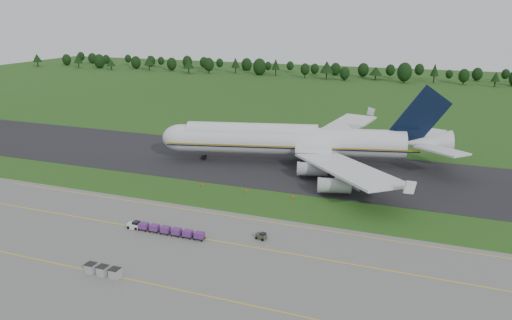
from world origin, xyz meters
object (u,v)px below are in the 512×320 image
at_px(aircraft, 296,140).
at_px(utility_cart, 261,237).
at_px(uld_row, 103,271).
at_px(edge_markers, 246,191).
at_px(baggage_train, 164,230).

xyz_separation_m(aircraft, utility_cart, (8.20, -51.08, -6.08)).
relative_size(uld_row, edge_markers, 0.27).
bearing_deg(edge_markers, aircraft, 81.18).
bearing_deg(utility_cart, baggage_train, -166.76).
bearing_deg(edge_markers, utility_cart, -61.75).
xyz_separation_m(baggage_train, utility_cart, (18.82, 4.43, -0.28)).
xyz_separation_m(utility_cart, edge_markers, (-12.51, 23.29, -0.32)).
height_order(utility_cart, uld_row, uld_row).
relative_size(aircraft, utility_cart, 37.98).
height_order(baggage_train, edge_markers, baggage_train).
height_order(aircraft, edge_markers, aircraft).
relative_size(utility_cart, uld_row, 0.34).
height_order(aircraft, baggage_train, aircraft).
bearing_deg(utility_cart, aircraft, 99.12).
height_order(baggage_train, utility_cart, baggage_train).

